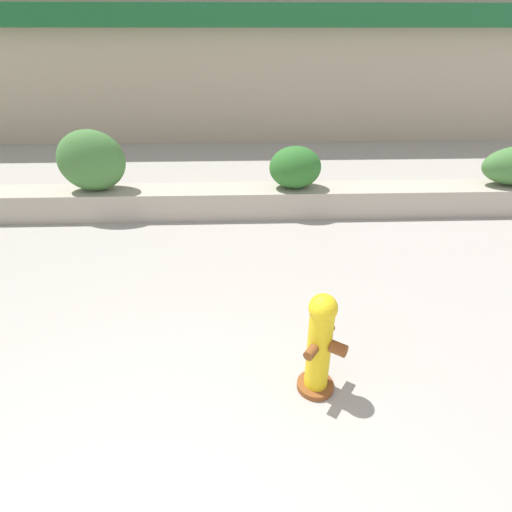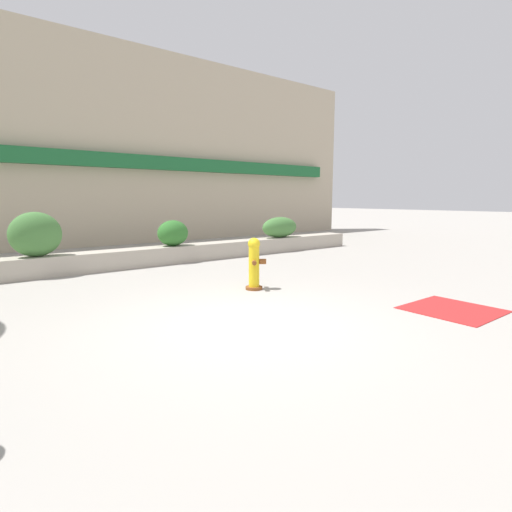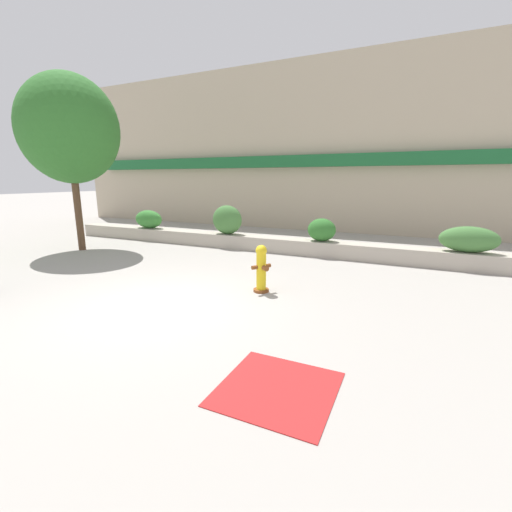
{
  "view_description": "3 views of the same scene",
  "coord_description": "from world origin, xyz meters",
  "views": [
    {
      "loc": [
        0.84,
        -0.95,
        3.01
      ],
      "look_at": [
        0.99,
        3.26,
        0.62
      ],
      "focal_mm": 28.0,
      "sensor_mm": 36.0,
      "label": 1
    },
    {
      "loc": [
        -3.48,
        -4.68,
        1.87
      ],
      "look_at": [
        1.65,
        1.87,
        0.68
      ],
      "focal_mm": 28.0,
      "sensor_mm": 36.0,
      "label": 2
    },
    {
      "loc": [
        4.55,
        -5.03,
        2.5
      ],
      "look_at": [
        1.27,
        1.99,
        0.76
      ],
      "focal_mm": 24.0,
      "sensor_mm": 36.0,
      "label": 3
    }
  ],
  "objects": [
    {
      "name": "ground_plane",
      "position": [
        0.0,
        0.0,
        0.0
      ],
      "size": [
        120.0,
        120.0,
        0.0
      ],
      "primitive_type": "plane",
      "color": "#9E9991"
    },
    {
      "name": "building_facade",
      "position": [
        0.0,
        11.98,
        3.99
      ],
      "size": [
        30.0,
        1.36,
        8.0
      ],
      "color": "tan",
      "rests_on": "ground"
    },
    {
      "name": "planter_wall_low",
      "position": [
        0.0,
        6.0,
        0.25
      ],
      "size": [
        18.0,
        0.7,
        0.5
      ],
      "primitive_type": "cube",
      "color": "#ADA393",
      "rests_on": "ground"
    },
    {
      "name": "hedge_bush_1",
      "position": [
        -1.78,
        6.0,
        1.03
      ],
      "size": [
        1.17,
        0.7,
        1.07
      ],
      "primitive_type": "ellipsoid",
      "color": "#427538",
      "rests_on": "planter_wall_low"
    },
    {
      "name": "hedge_bush_2",
      "position": [
        1.79,
        6.0,
        0.88
      ],
      "size": [
        0.93,
        0.7,
        0.75
      ],
      "primitive_type": "ellipsoid",
      "color": "#2D6B28",
      "rests_on": "planter_wall_low"
    },
    {
      "name": "hedge_bush_3",
      "position": [
        5.96,
        6.0,
        0.86
      ],
      "size": [
        1.52,
        0.63,
        0.73
      ],
      "primitive_type": "ellipsoid",
      "color": "#427538",
      "rests_on": "planter_wall_low"
    },
    {
      "name": "fire_hydrant",
      "position": [
        1.51,
        1.76,
        0.55
      ],
      "size": [
        0.49,
        0.49,
        1.08
      ],
      "color": "brown",
      "rests_on": "ground"
    },
    {
      "name": "tactile_warning_pad",
      "position": [
        3.21,
        -1.56,
        0.01
      ],
      "size": [
        1.37,
        1.37,
        0.01
      ],
      "primitive_type": "cube",
      "color": "#B22323",
      "rests_on": "ground"
    }
  ]
}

